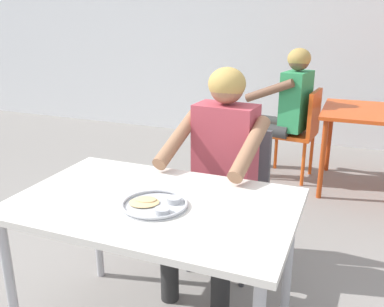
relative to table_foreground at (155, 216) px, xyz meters
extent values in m
cube|color=silver|center=(0.00, 0.00, 0.06)|extent=(1.22, 0.78, 0.03)
cylinder|color=#B2B2B7|center=(-0.55, -0.33, -0.31)|extent=(0.04, 0.04, 0.70)
cylinder|color=#B2B2B7|center=(-0.55, 0.33, -0.31)|extent=(0.04, 0.04, 0.70)
cylinder|color=#B2B2B7|center=(0.55, 0.33, -0.31)|extent=(0.04, 0.04, 0.70)
cylinder|color=#B7BABF|center=(0.03, -0.05, 0.08)|extent=(0.28, 0.28, 0.01)
torus|color=#B7BABF|center=(0.03, -0.05, 0.09)|extent=(0.28, 0.28, 0.01)
cylinder|color=#B2B5BA|center=(0.09, -0.11, 0.09)|extent=(0.06, 0.06, 0.02)
cylinder|color=maroon|center=(0.09, -0.11, 0.10)|extent=(0.05, 0.05, 0.01)
cylinder|color=#B2B5BA|center=(0.09, 0.00, 0.09)|extent=(0.06, 0.06, 0.02)
cylinder|color=#C65119|center=(0.09, 0.00, 0.10)|extent=(0.05, 0.05, 0.01)
ellipsoid|color=#DBB77A|center=(-0.02, -0.05, 0.09)|extent=(0.16, 0.15, 0.01)
ellipsoid|color=#D7AF79|center=(-0.02, -0.04, 0.09)|extent=(0.10, 0.09, 0.01)
cube|color=#3F3F44|center=(0.11, 0.73, -0.23)|extent=(0.46, 0.44, 0.04)
cube|color=#3F3F44|center=(0.12, 0.92, -0.01)|extent=(0.41, 0.07, 0.41)
cylinder|color=#3F3F44|center=(0.27, 0.55, -0.46)|extent=(0.03, 0.03, 0.41)
cylinder|color=#3F3F44|center=(-0.07, 0.57, -0.46)|extent=(0.03, 0.03, 0.41)
cylinder|color=#3F3F44|center=(0.30, 0.88, -0.46)|extent=(0.03, 0.03, 0.41)
cylinder|color=#3F3F44|center=(-0.05, 0.91, -0.46)|extent=(0.03, 0.03, 0.41)
cylinder|color=#272727|center=(0.23, 0.27, -0.44)|extent=(0.10, 0.10, 0.44)
cylinder|color=#272727|center=(0.24, 0.47, -0.18)|extent=(0.15, 0.41, 0.12)
cylinder|color=#272727|center=(-0.07, 0.29, -0.44)|extent=(0.10, 0.10, 0.44)
cylinder|color=#272727|center=(-0.05, 0.49, -0.18)|extent=(0.15, 0.41, 0.12)
cube|color=#B23F4C|center=(0.11, 0.68, 0.10)|extent=(0.35, 0.23, 0.55)
cylinder|color=#996B4C|center=(0.30, 0.48, 0.21)|extent=(0.11, 0.46, 0.25)
cylinder|color=#996B4C|center=(-0.11, 0.51, 0.21)|extent=(0.11, 0.46, 0.25)
sphere|color=#996B4C|center=(0.11, 0.68, 0.48)|extent=(0.19, 0.19, 0.19)
ellipsoid|color=tan|center=(0.11, 0.68, 0.49)|extent=(0.21, 0.20, 0.18)
cube|color=#E04C19|center=(0.95, 2.37, 0.05)|extent=(0.91, 0.85, 0.03)
cylinder|color=#B33D14|center=(0.56, 2.01, -0.31)|extent=(0.04, 0.04, 0.70)
cylinder|color=#B33D14|center=(0.56, 2.74, -0.31)|extent=(0.04, 0.04, 0.70)
cube|color=#D75018|center=(0.22, 2.41, -0.22)|extent=(0.48, 0.46, 0.04)
cube|color=#D75018|center=(0.42, 2.39, 0.00)|extent=(0.08, 0.40, 0.40)
cylinder|color=#D75018|center=(0.03, 2.26, -0.45)|extent=(0.03, 0.03, 0.42)
cylinder|color=#D75018|center=(0.06, 2.60, -0.45)|extent=(0.03, 0.03, 0.42)
cylinder|color=#D75018|center=(0.38, 2.23, -0.45)|extent=(0.03, 0.03, 0.42)
cylinder|color=#D75018|center=(0.41, 2.56, -0.45)|extent=(0.03, 0.03, 0.42)
cylinder|color=#363636|center=(-0.17, 2.30, -0.43)|extent=(0.10, 0.10, 0.45)
cylinder|color=#363636|center=(0.02, 2.26, -0.17)|extent=(0.42, 0.20, 0.12)
cylinder|color=#363636|center=(-0.11, 2.60, -0.43)|extent=(0.10, 0.10, 0.45)
cylinder|color=#363636|center=(0.08, 2.56, -0.17)|extent=(0.42, 0.20, 0.12)
cube|color=#339959|center=(0.25, 2.37, 0.10)|extent=(0.26, 0.37, 0.54)
cylinder|color=brown|center=(0.03, 2.21, 0.21)|extent=(0.46, 0.16, 0.25)
cylinder|color=brown|center=(0.11, 2.61, 0.21)|extent=(0.46, 0.16, 0.25)
sphere|color=brown|center=(0.25, 2.37, 0.47)|extent=(0.19, 0.19, 0.19)
ellipsoid|color=tan|center=(0.25, 2.37, 0.48)|extent=(0.21, 0.20, 0.18)
camera|label=1|loc=(0.78, -1.49, 0.84)|focal=39.11mm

